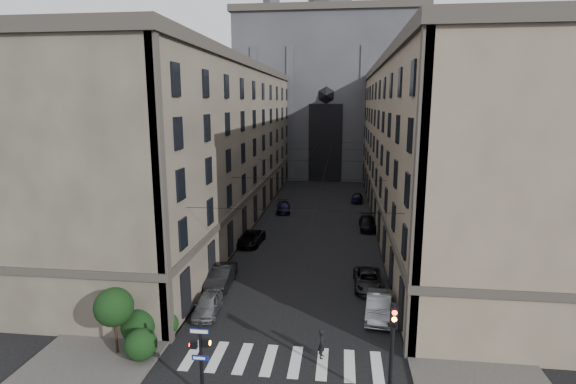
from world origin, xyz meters
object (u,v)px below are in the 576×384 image
at_px(car_left_midnear, 221,277).
at_px(car_left_far, 283,207).
at_px(car_left_near, 208,305).
at_px(car_right_near, 379,306).
at_px(gothic_tower, 328,84).
at_px(traffic_light_right, 392,342).
at_px(car_right_midfar, 368,223).
at_px(car_left_midfar, 251,238).
at_px(car_right_midnear, 368,280).
at_px(pedestrian_signal_left, 201,353).
at_px(car_right_far, 357,198).
at_px(pedestrian, 322,344).

xyz_separation_m(car_left_midnear, car_left_far, (1.71, 24.82, -0.16)).
distance_m(car_left_near, car_right_near, 11.64).
distance_m(gothic_tower, car_left_near, 67.35).
height_order(traffic_light_right, car_right_midfar, traffic_light_right).
bearing_deg(car_right_midfar, gothic_tower, 97.46).
bearing_deg(car_right_midfar, car_left_midfar, -150.58).
xyz_separation_m(gothic_tower, car_left_midfar, (-6.02, -49.42, -17.14)).
relative_size(car_left_midfar, car_right_midnear, 1.00).
relative_size(pedestrian_signal_left, car_left_midnear, 0.81).
relative_size(car_right_near, car_right_far, 1.21).
bearing_deg(car_right_far, car_right_midnear, -85.02).
height_order(traffic_light_right, car_left_near, traffic_light_right).
distance_m(gothic_tower, car_left_midnear, 62.86).
bearing_deg(car_right_near, gothic_tower, 101.12).
bearing_deg(pedestrian_signal_left, car_right_far, 78.91).
bearing_deg(car_left_midnear, car_right_near, -17.99).
relative_size(gothic_tower, traffic_light_right, 11.15).
relative_size(car_left_far, pedestrian, 2.60).
distance_m(car_left_midfar, car_right_near, 18.68).
xyz_separation_m(car_left_midnear, pedestrian, (8.39, -9.13, 0.04)).
bearing_deg(gothic_tower, car_right_near, -84.85).
bearing_deg(car_right_near, car_left_midnear, 168.73).
distance_m(car_left_far, car_right_far, 12.24).
bearing_deg(car_left_far, traffic_light_right, -82.24).
bearing_deg(gothic_tower, pedestrian_signal_left, -92.74).
bearing_deg(car_left_far, gothic_tower, 75.53).
height_order(car_left_far, car_right_midfar, car_right_midfar).
bearing_deg(car_left_midfar, car_left_midnear, -86.36).
xyz_separation_m(car_left_far, pedestrian, (6.68, -33.95, 0.21)).
xyz_separation_m(car_right_near, car_right_midfar, (0.44, 21.64, -0.07)).
relative_size(pedestrian_signal_left, traffic_light_right, 0.77).
bearing_deg(traffic_light_right, pedestrian, 132.60).
height_order(car_left_midfar, car_right_midfar, car_right_midfar).
height_order(car_right_near, car_right_midfar, car_right_near).
xyz_separation_m(car_left_midnear, car_right_midfar, (12.40, 17.93, -0.11)).
xyz_separation_m(car_left_near, car_right_near, (11.60, 0.96, 0.10)).
relative_size(car_right_near, pedestrian, 2.72).
distance_m(car_left_midnear, car_right_midnear, 11.58).
xyz_separation_m(pedestrian_signal_left, car_left_far, (-0.97, 38.07, -1.68)).
bearing_deg(car_left_far, car_right_far, 29.12).
relative_size(car_right_midfar, car_right_far, 1.25).
bearing_deg(car_left_far, pedestrian, -86.11).
height_order(car_right_near, car_right_midnear, car_right_near).
height_order(car_left_midnear, car_right_midfar, car_left_midnear).
distance_m(pedestrian_signal_left, car_left_midnear, 13.61).
bearing_deg(traffic_light_right, car_left_midnear, 132.60).
xyz_separation_m(gothic_tower, pedestrian, (2.19, -69.33, -16.95)).
xyz_separation_m(car_left_midfar, car_right_midnear, (11.35, -9.70, 0.00)).
distance_m(car_left_midnear, car_left_midfar, 10.79).
bearing_deg(car_right_midfar, car_right_midnear, -93.85).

